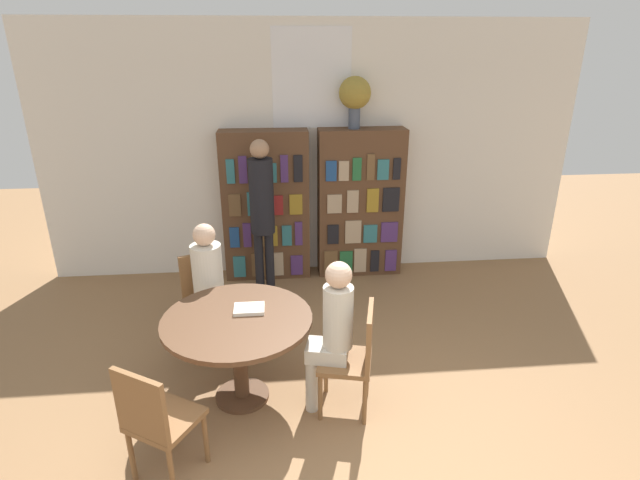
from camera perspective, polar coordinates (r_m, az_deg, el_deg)
wall_back at (r=6.08m, az=-0.93°, el=10.02°), size 6.40×0.07×3.00m
bookshelf_left at (r=6.03m, az=-6.20°, el=3.85°), size 1.03×0.34×1.81m
bookshelf_right at (r=6.12m, az=4.62°, el=4.15°), size 1.03×0.34×1.81m
flower_vase at (r=5.85m, az=4.01°, el=16.22°), size 0.36×0.36×0.58m
reading_table at (r=4.02m, az=-9.36°, el=-10.33°), size 1.17×1.17×0.76m
chair_near_camera at (r=3.53m, az=-18.26°, el=-18.79°), size 0.55×0.55×0.91m
chair_left_side at (r=4.86m, az=-12.89°, el=-6.24°), size 0.52×0.52×0.91m
chair_far_side at (r=3.94m, az=4.05°, el=-12.89°), size 0.48×0.48×0.91m
seated_reader_left at (r=4.60m, az=-12.51°, el=-4.71°), size 0.37×0.41×1.27m
seated_reader_right at (r=3.83m, az=1.34°, el=-10.08°), size 0.37×0.30×1.27m
librarian_standing at (r=5.50m, az=-6.64°, el=4.10°), size 0.27×0.54×1.80m
open_book_on_table at (r=4.03m, az=-8.09°, el=-7.80°), size 0.24×0.18×0.03m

